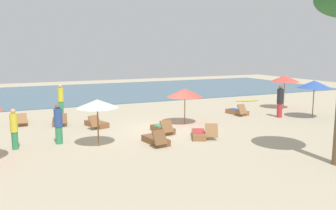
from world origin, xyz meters
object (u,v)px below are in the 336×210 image
at_px(person_0, 280,101).
at_px(umbrella_1, 314,84).
at_px(lounger_2, 163,129).
at_px(person_1, 61,99).
at_px(lounger_0, 156,140).
at_px(person_2, 58,124).
at_px(lounger_6, 238,112).
at_px(umbrella_2, 185,93).
at_px(lounger_5, 96,124).
at_px(umbrella_0, 97,104).
at_px(umbrella_4, 285,79).
at_px(surfboard, 248,101).
at_px(person_3, 14,129).
at_px(lounger_3, 21,121).
at_px(lounger_4, 200,134).
at_px(lounger_1, 59,121).

bearing_deg(person_0, umbrella_1, -32.48).
height_order(lounger_2, person_1, person_1).
relative_size(lounger_0, person_2, 0.96).
height_order(lounger_0, lounger_6, same).
distance_m(umbrella_2, lounger_2, 2.80).
distance_m(lounger_0, lounger_2, 2.18).
distance_m(umbrella_1, lounger_5, 12.79).
bearing_deg(person_1, umbrella_2, -45.54).
distance_m(lounger_5, person_0, 10.89).
relative_size(umbrella_0, umbrella_1, 0.89).
xyz_separation_m(umbrella_0, umbrella_4, (13.92, 4.14, 0.26)).
height_order(lounger_5, surfboard, lounger_5).
bearing_deg(umbrella_1, person_0, 147.52).
xyz_separation_m(umbrella_0, person_1, (-0.36, 8.37, -0.86)).
bearing_deg(person_0, person_3, -176.57).
distance_m(lounger_3, lounger_4, 10.05).
bearing_deg(lounger_5, umbrella_0, -101.93).
bearing_deg(lounger_6, person_0, -46.32).
bearing_deg(person_2, lounger_2, 0.60).
bearing_deg(person_3, surfboard, 22.76).
bearing_deg(umbrella_2, lounger_3, 155.57).
xyz_separation_m(lounger_0, lounger_4, (2.28, 0.17, 0.01)).
distance_m(lounger_4, person_3, 8.04).
distance_m(umbrella_4, lounger_4, 10.57).
height_order(umbrella_4, lounger_6, umbrella_4).
bearing_deg(person_3, person_0, 3.43).
height_order(lounger_3, person_3, person_3).
bearing_deg(umbrella_4, lounger_2, -163.97).
bearing_deg(umbrella_2, person_0, -6.35).
relative_size(umbrella_1, umbrella_4, 0.98).
distance_m(umbrella_2, lounger_6, 4.75).
relative_size(umbrella_4, surfboard, 1.13).
xyz_separation_m(umbrella_1, lounger_4, (-8.46, -1.33, -1.85)).
xyz_separation_m(lounger_0, lounger_2, (1.14, 1.86, 0.01)).
height_order(lounger_4, person_3, person_3).
relative_size(umbrella_1, lounger_5, 1.28).
xyz_separation_m(lounger_0, person_2, (-3.82, 1.80, 0.71)).
bearing_deg(umbrella_2, umbrella_0, -155.17).
height_order(umbrella_2, person_0, umbrella_2).
relative_size(lounger_0, lounger_6, 0.99).
relative_size(lounger_1, person_3, 1.04).
relative_size(umbrella_2, lounger_0, 1.16).
distance_m(umbrella_0, person_3, 3.50).
bearing_deg(surfboard, lounger_2, -146.14).
height_order(lounger_0, person_1, person_1).
height_order(umbrella_0, umbrella_2, umbrella_0).
distance_m(umbrella_1, lounger_3, 16.90).
xyz_separation_m(lounger_6, surfboard, (4.16, 4.48, -0.14)).
height_order(lounger_3, person_2, person_2).
xyz_separation_m(umbrella_1, person_0, (-1.61, 1.03, -1.05)).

